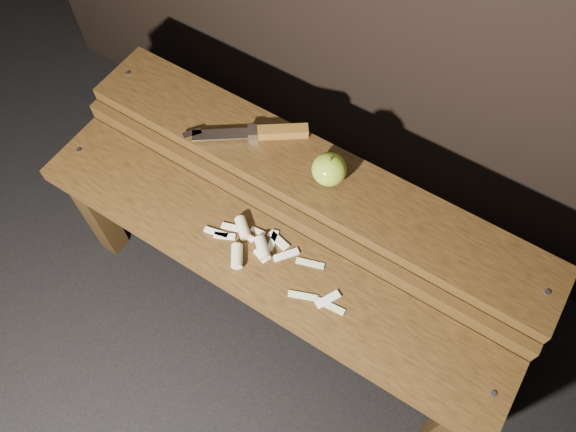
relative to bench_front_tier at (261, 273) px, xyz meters
The scene contains 6 objects.
ground 0.36m from the bench_front_tier, 90.00° to the left, with size 60.00×60.00×0.00m, color black.
bench_front_tier is the anchor object (origin of this frame).
bench_rear_tier 0.23m from the bench_front_tier, 90.00° to the left, with size 1.20×0.21×0.50m.
apple 0.30m from the bench_front_tier, 80.29° to the left, with size 0.08×0.08×0.08m.
knife 0.34m from the bench_front_tier, 119.81° to the left, with size 0.26×0.19×0.03m.
apple_scraps 0.08m from the bench_front_tier, 136.28° to the left, with size 0.38×0.14×0.03m.
Camera 1 is at (0.34, -0.48, 1.58)m, focal length 35.00 mm.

